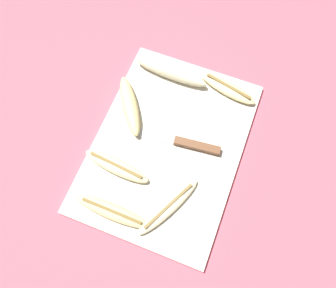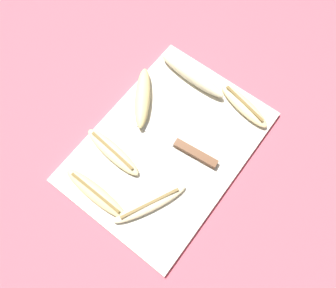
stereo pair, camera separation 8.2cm
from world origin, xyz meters
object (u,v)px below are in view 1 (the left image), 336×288
object	(u,v)px
banana_spotted_left	(112,212)
banana_ripe_center	(117,166)
banana_bright_far	(171,72)
banana_golden_short	(130,106)
banana_cream_curved	(168,206)
banana_mellow_near	(228,88)
knife	(187,144)

from	to	relation	value
banana_spotted_left	banana_ripe_center	world-z (taller)	banana_ripe_center
banana_bright_far	banana_golden_short	xyz separation A→B (m)	(-0.13, 0.06, -0.00)
banana_spotted_left	banana_cream_curved	xyz separation A→B (m)	(0.06, -0.12, -0.00)
banana_ripe_center	banana_mellow_near	world-z (taller)	same
banana_golden_short	banana_spotted_left	bearing A→B (deg)	-165.18
banana_bright_far	banana_ripe_center	distance (m)	0.30
banana_mellow_near	banana_golden_short	distance (m)	0.27
banana_bright_far	knife	bearing A→B (deg)	-148.13
knife	banana_mellow_near	world-z (taller)	banana_mellow_near
banana_ripe_center	banana_golden_short	xyz separation A→B (m)	(0.16, 0.03, 0.01)
banana_spotted_left	banana_mellow_near	world-z (taller)	banana_mellow_near
knife	banana_golden_short	bearing A→B (deg)	70.12
banana_ripe_center	banana_cream_curved	bearing A→B (deg)	-106.45
banana_mellow_near	banana_cream_curved	bearing A→B (deg)	174.23
banana_mellow_near	banana_golden_short	xyz separation A→B (m)	(-0.14, 0.22, 0.01)
banana_spotted_left	banana_cream_curved	bearing A→B (deg)	-63.59
banana_cream_curved	banana_mellow_near	bearing A→B (deg)	-5.77
banana_ripe_center	banana_bright_far	bearing A→B (deg)	-5.94
banana_bright_far	banana_ripe_center	xyz separation A→B (m)	(-0.29, 0.03, -0.01)
banana_spotted_left	banana_cream_curved	distance (m)	0.13
knife	banana_golden_short	world-z (taller)	banana_golden_short
banana_ripe_center	knife	bearing A→B (deg)	-49.57
banana_bright_far	banana_mellow_near	size ratio (longest dim) A/B	1.22
banana_bright_far	banana_ripe_center	world-z (taller)	banana_bright_far
banana_spotted_left	banana_golden_short	bearing A→B (deg)	14.82
banana_ripe_center	banana_cream_curved	distance (m)	0.16
banana_cream_curved	banana_bright_far	bearing A→B (deg)	19.88
banana_bright_far	banana_ripe_center	size ratio (longest dim) A/B	1.16
banana_bright_far	banana_cream_curved	world-z (taller)	banana_bright_far
knife	banana_bright_far	world-z (taller)	banana_bright_far
banana_ripe_center	banana_mellow_near	xyz separation A→B (m)	(0.31, -0.19, 0.00)
banana_bright_far	banana_cream_curved	size ratio (longest dim) A/B	1.12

